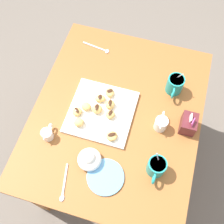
# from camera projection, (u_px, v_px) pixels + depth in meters

# --- Properties ---
(ground_plane) EXTENTS (8.00, 8.00, 0.00)m
(ground_plane) POSITION_uv_depth(u_px,v_px,m) (115.00, 157.00, 1.97)
(ground_plane) COLOR #665B51
(dining_table) EXTENTS (1.00, 0.81, 0.71)m
(dining_table) POSITION_uv_depth(u_px,v_px,m) (116.00, 124.00, 1.46)
(dining_table) COLOR #935628
(dining_table) RESTS_ON ground_plane
(pastry_plate_square) EXTENTS (0.31, 0.31, 0.02)m
(pastry_plate_square) POSITION_uv_depth(u_px,v_px,m) (101.00, 112.00, 1.34)
(pastry_plate_square) COLOR white
(pastry_plate_square) RESTS_ON dining_table
(coffee_mug_teal_left) EXTENTS (0.12, 0.08, 0.15)m
(coffee_mug_teal_left) POSITION_uv_depth(u_px,v_px,m) (175.00, 85.00, 1.36)
(coffee_mug_teal_left) COLOR teal
(coffee_mug_teal_left) RESTS_ON dining_table
(coffee_mug_teal_right) EXTENTS (0.12, 0.08, 0.14)m
(coffee_mug_teal_right) POSITION_uv_depth(u_px,v_px,m) (156.00, 167.00, 1.17)
(coffee_mug_teal_right) COLOR teal
(coffee_mug_teal_right) RESTS_ON dining_table
(cream_pitcher_white) EXTENTS (0.10, 0.06, 0.07)m
(cream_pitcher_white) POSITION_uv_depth(u_px,v_px,m) (161.00, 123.00, 1.28)
(cream_pitcher_white) COLOR white
(cream_pitcher_white) RESTS_ON dining_table
(sugar_caddy) EXTENTS (0.09, 0.07, 0.11)m
(sugar_caddy) POSITION_uv_depth(u_px,v_px,m) (188.00, 124.00, 1.27)
(sugar_caddy) COLOR #561E23
(sugar_caddy) RESTS_ON dining_table
(ice_cream_bowl) EXTENTS (0.11, 0.11, 0.08)m
(ice_cream_bowl) POSITION_uv_depth(u_px,v_px,m) (89.00, 159.00, 1.20)
(ice_cream_bowl) COLOR white
(ice_cream_bowl) RESTS_ON dining_table
(chocolate_sauce_pitcher) EXTENTS (0.09, 0.05, 0.06)m
(chocolate_sauce_pitcher) POSITION_uv_depth(u_px,v_px,m) (47.00, 134.00, 1.26)
(chocolate_sauce_pitcher) COLOR white
(chocolate_sauce_pitcher) RESTS_ON dining_table
(saucer_sky_left) EXTENTS (0.16, 0.16, 0.01)m
(saucer_sky_left) POSITION_uv_depth(u_px,v_px,m) (105.00, 177.00, 1.20)
(saucer_sky_left) COLOR #66A8DB
(saucer_sky_left) RESTS_ON dining_table
(loose_spoon_near_saucer) EXTENTS (0.04, 0.16, 0.01)m
(loose_spoon_near_saucer) POSITION_uv_depth(u_px,v_px,m) (99.00, 48.00, 1.52)
(loose_spoon_near_saucer) COLOR silver
(loose_spoon_near_saucer) RESTS_ON dining_table
(loose_spoon_by_plate) EXTENTS (0.16, 0.04, 0.01)m
(loose_spoon_by_plate) POSITION_uv_depth(u_px,v_px,m) (64.00, 187.00, 1.18)
(loose_spoon_by_plate) COLOR silver
(loose_spoon_by_plate) RESTS_ON dining_table
(beignet_0) EXTENTS (0.06, 0.06, 0.03)m
(beignet_0) POSITION_uv_depth(u_px,v_px,m) (77.00, 112.00, 1.31)
(beignet_0) COLOR #E5B260
(beignet_0) RESTS_ON pastry_plate_square
(chocolate_drizzle_0) EXTENTS (0.03, 0.03, 0.00)m
(chocolate_drizzle_0) POSITION_uv_depth(u_px,v_px,m) (77.00, 110.00, 1.30)
(chocolate_drizzle_0) COLOR #381E11
(chocolate_drizzle_0) RESTS_ON beignet_0
(beignet_1) EXTENTS (0.06, 0.06, 0.03)m
(beignet_1) POSITION_uv_depth(u_px,v_px,m) (86.00, 106.00, 1.32)
(beignet_1) COLOR #E5B260
(beignet_1) RESTS_ON pastry_plate_square
(beignet_2) EXTENTS (0.06, 0.06, 0.04)m
(beignet_2) POSITION_uv_depth(u_px,v_px,m) (79.00, 122.00, 1.28)
(beignet_2) COLOR #E5B260
(beignet_2) RESTS_ON pastry_plate_square
(beignet_3) EXTENTS (0.05, 0.06, 0.03)m
(beignet_3) POSITION_uv_depth(u_px,v_px,m) (100.00, 98.00, 1.34)
(beignet_3) COLOR #E5B260
(beignet_3) RESTS_ON pastry_plate_square
(chocolate_drizzle_3) EXTENTS (0.03, 0.02, 0.00)m
(chocolate_drizzle_3) POSITION_uv_depth(u_px,v_px,m) (100.00, 97.00, 1.33)
(chocolate_drizzle_3) COLOR #381E11
(chocolate_drizzle_3) RESTS_ON beignet_3
(beignet_4) EXTENTS (0.05, 0.05, 0.03)m
(beignet_4) POSITION_uv_depth(u_px,v_px,m) (110.00, 114.00, 1.30)
(beignet_4) COLOR #E5B260
(beignet_4) RESTS_ON pastry_plate_square
(chocolate_drizzle_4) EXTENTS (0.03, 0.02, 0.00)m
(chocolate_drizzle_4) POSITION_uv_depth(u_px,v_px,m) (110.00, 113.00, 1.29)
(chocolate_drizzle_4) COLOR #381E11
(chocolate_drizzle_4) RESTS_ON beignet_4
(beignet_5) EXTENTS (0.06, 0.06, 0.04)m
(beignet_5) POSITION_uv_depth(u_px,v_px,m) (110.00, 104.00, 1.33)
(beignet_5) COLOR #E5B260
(beignet_5) RESTS_ON pastry_plate_square
(chocolate_drizzle_5) EXTENTS (0.04, 0.02, 0.00)m
(chocolate_drizzle_5) POSITION_uv_depth(u_px,v_px,m) (110.00, 103.00, 1.31)
(chocolate_drizzle_5) COLOR #381E11
(chocolate_drizzle_5) RESTS_ON beignet_5
(beignet_6) EXTENTS (0.06, 0.06, 0.03)m
(beignet_6) POSITION_uv_depth(u_px,v_px,m) (112.00, 136.00, 1.26)
(beignet_6) COLOR #E5B260
(beignet_6) RESTS_ON pastry_plate_square
(chocolate_drizzle_6) EXTENTS (0.04, 0.04, 0.00)m
(chocolate_drizzle_6) POSITION_uv_depth(u_px,v_px,m) (112.00, 134.00, 1.24)
(chocolate_drizzle_6) COLOR #381E11
(chocolate_drizzle_6) RESTS_ON beignet_6
(beignet_7) EXTENTS (0.07, 0.06, 0.03)m
(beignet_7) POSITION_uv_depth(u_px,v_px,m) (110.00, 92.00, 1.36)
(beignet_7) COLOR #E5B260
(beignet_7) RESTS_ON pastry_plate_square
(chocolate_drizzle_7) EXTENTS (0.03, 0.04, 0.00)m
(chocolate_drizzle_7) POSITION_uv_depth(u_px,v_px,m) (110.00, 91.00, 1.35)
(chocolate_drizzle_7) COLOR #381E11
(chocolate_drizzle_7) RESTS_ON beignet_7
(beignet_8) EXTENTS (0.05, 0.05, 0.04)m
(beignet_8) POSITION_uv_depth(u_px,v_px,m) (97.00, 109.00, 1.31)
(beignet_8) COLOR #E5B260
(beignet_8) RESTS_ON pastry_plate_square
(chocolate_drizzle_8) EXTENTS (0.04, 0.02, 0.00)m
(chocolate_drizzle_8) POSITION_uv_depth(u_px,v_px,m) (97.00, 107.00, 1.30)
(chocolate_drizzle_8) COLOR #381E11
(chocolate_drizzle_8) RESTS_ON beignet_8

